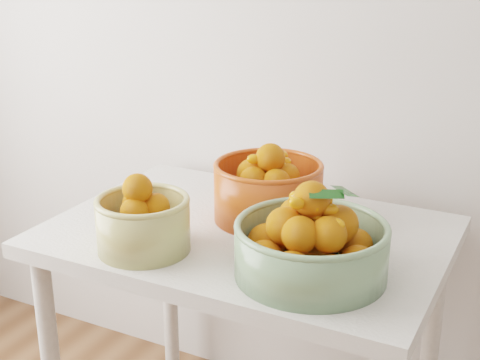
{
  "coord_description": "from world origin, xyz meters",
  "views": [
    {
      "loc": [
        0.27,
        0.19,
        1.44
      ],
      "look_at": [
        -0.4,
        1.5,
        0.92
      ],
      "focal_mm": 50.0,
      "sensor_mm": 36.0,
      "label": 1
    }
  ],
  "objects_px": {
    "bowl_green": "(311,244)",
    "bowl_cream": "(143,222)",
    "table": "(247,263)",
    "bowl_orange": "(268,189)"
  },
  "relations": [
    {
      "from": "table",
      "to": "bowl_orange",
      "type": "height_order",
      "value": "bowl_orange"
    },
    {
      "from": "bowl_green",
      "to": "bowl_cream",
      "type": "bearing_deg",
      "value": -171.94
    },
    {
      "from": "table",
      "to": "bowl_cream",
      "type": "distance_m",
      "value": 0.32
    },
    {
      "from": "table",
      "to": "bowl_green",
      "type": "height_order",
      "value": "bowl_green"
    },
    {
      "from": "table",
      "to": "bowl_green",
      "type": "relative_size",
      "value": 2.28
    },
    {
      "from": "bowl_green",
      "to": "bowl_orange",
      "type": "distance_m",
      "value": 0.34
    },
    {
      "from": "bowl_cream",
      "to": "bowl_orange",
      "type": "distance_m",
      "value": 0.36
    },
    {
      "from": "table",
      "to": "bowl_orange",
      "type": "xyz_separation_m",
      "value": [
        0.01,
        0.09,
        0.18
      ]
    },
    {
      "from": "bowl_cream",
      "to": "bowl_orange",
      "type": "relative_size",
      "value": 0.72
    },
    {
      "from": "table",
      "to": "bowl_green",
      "type": "bearing_deg",
      "value": -34.56
    }
  ]
}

